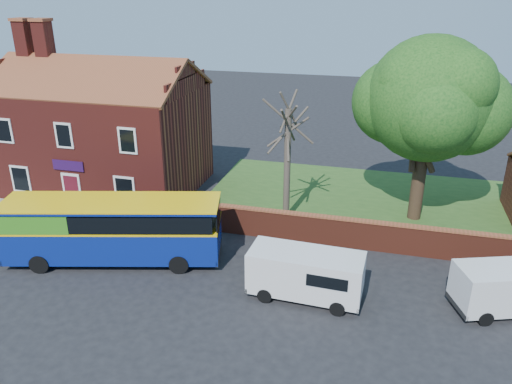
# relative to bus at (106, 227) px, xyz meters

# --- Properties ---
(ground) EXTENTS (120.00, 120.00, 0.00)m
(ground) POSITION_rel_bus_xyz_m (1.85, -2.65, -1.77)
(ground) COLOR black
(ground) RESTS_ON ground
(pavement) EXTENTS (18.00, 3.50, 0.12)m
(pavement) POSITION_rel_bus_xyz_m (-5.15, 3.10, -1.71)
(pavement) COLOR gray
(pavement) RESTS_ON ground
(kerb) EXTENTS (18.00, 0.15, 0.14)m
(kerb) POSITION_rel_bus_xyz_m (-5.15, 1.35, -1.70)
(kerb) COLOR slate
(kerb) RESTS_ON ground
(grass_strip) EXTENTS (26.00, 12.00, 0.04)m
(grass_strip) POSITION_rel_bus_xyz_m (14.85, 10.35, -1.75)
(grass_strip) COLOR #426B28
(grass_strip) RESTS_ON ground
(shop_building) EXTENTS (12.30, 8.13, 10.50)m
(shop_building) POSITION_rel_bus_xyz_m (-5.17, 8.84, 1.64)
(shop_building) COLOR maroon
(shop_building) RESTS_ON ground
(boundary_wall) EXTENTS (22.00, 0.38, 1.60)m
(boundary_wall) POSITION_rel_bus_xyz_m (14.85, 4.35, -0.96)
(boundary_wall) COLOR maroon
(boundary_wall) RESTS_ON ground
(bus) EXTENTS (10.55, 5.08, 3.12)m
(bus) POSITION_rel_bus_xyz_m (0.00, 0.00, 0.00)
(bus) COLOR navy
(bus) RESTS_ON ground
(van_near) EXTENTS (4.91, 2.19, 2.12)m
(van_near) POSITION_rel_bus_xyz_m (9.81, -0.65, -0.58)
(van_near) COLOR white
(van_near) RESTS_ON ground
(large_tree) EXTENTS (8.42, 6.66, 10.27)m
(large_tree) POSITION_rel_bus_xyz_m (14.64, 8.98, 4.96)
(large_tree) COLOR black
(large_tree) RESTS_ON ground
(bare_tree) EXTENTS (2.64, 3.14, 7.03)m
(bare_tree) POSITION_rel_bus_xyz_m (7.42, 6.79, 1.84)
(bare_tree) COLOR #4C4238
(bare_tree) RESTS_ON ground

